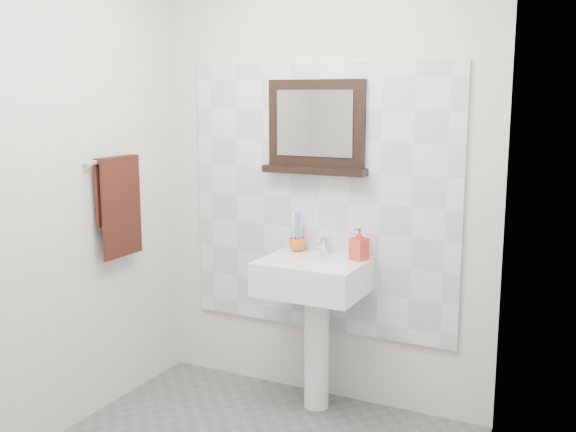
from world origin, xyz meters
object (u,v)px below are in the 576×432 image
Objects in this scene: hand_towel at (119,199)px; framed_mirror at (316,130)px; toothbrush_cup at (297,245)px; pedestal_sink at (314,293)px.

framed_mirror is at bearing 30.81° from hand_towel.
framed_mirror reaches higher than toothbrush_cup.
hand_towel is (-1.00, -0.37, 0.50)m from pedestal_sink.
toothbrush_cup is 1.02m from hand_towel.
framed_mirror reaches higher than hand_towel.
hand_towel is (-0.84, -0.51, 0.28)m from toothbrush_cup.
pedestal_sink is at bearing -67.86° from framed_mirror.
pedestal_sink is at bearing 20.11° from hand_towel.
pedestal_sink is 0.89m from framed_mirror.
toothbrush_cup is 0.16× the size of framed_mirror.
toothbrush_cup is 0.17× the size of hand_towel.
framed_mirror is at bearing 24.51° from toothbrush_cup.
framed_mirror is 1.14m from hand_towel.
framed_mirror is (0.09, 0.04, 0.65)m from toothbrush_cup.
hand_towel is at bearing -149.19° from framed_mirror.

